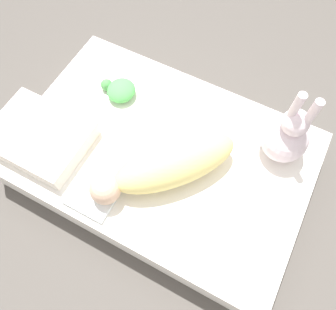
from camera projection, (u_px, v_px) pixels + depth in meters
ground_plane at (162, 169)px, 1.56m from camera, size 12.00×12.00×0.00m
bed_mattress at (162, 160)px, 1.47m from camera, size 1.24×0.83×0.20m
burp_cloth at (96, 190)px, 1.29m from camera, size 0.18×0.21×0.02m
swaddled_baby at (168, 165)px, 1.26m from camera, size 0.48×0.53×0.17m
pillow at (40, 137)px, 1.36m from camera, size 0.39×0.30×0.08m
bunny_plush at (286, 136)px, 1.27m from camera, size 0.19×0.19×0.37m
turtle_plush at (119, 90)px, 1.48m from camera, size 0.17×0.13×0.07m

